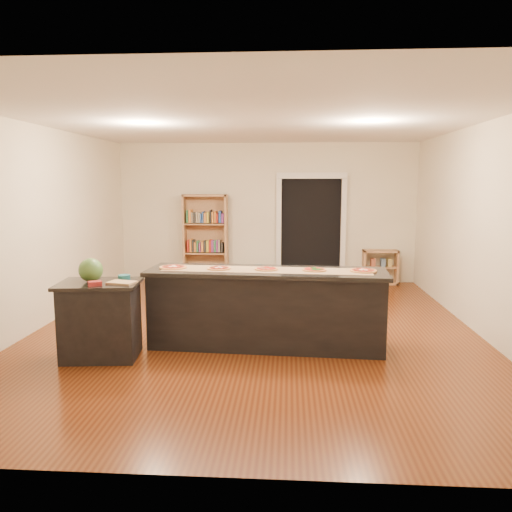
# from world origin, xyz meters

# --- Properties ---
(room) EXTENTS (6.00, 7.00, 2.80)m
(room) POSITION_xyz_m (0.00, 0.00, 1.40)
(room) COLOR beige
(room) RESTS_ON ground
(doorway) EXTENTS (1.40, 0.09, 2.21)m
(doorway) POSITION_xyz_m (0.90, 3.46, 1.20)
(doorway) COLOR black
(doorway) RESTS_ON room
(kitchen_island) EXTENTS (2.91, 0.79, 0.96)m
(kitchen_island) POSITION_xyz_m (0.18, -0.68, 0.48)
(kitchen_island) COLOR black
(kitchen_island) RESTS_ON ground
(side_counter) EXTENTS (0.90, 0.66, 0.89)m
(side_counter) POSITION_xyz_m (-1.70, -1.22, 0.45)
(side_counter) COLOR black
(side_counter) RESTS_ON ground
(bookshelf) EXTENTS (0.89, 0.32, 1.78)m
(bookshelf) POSITION_xyz_m (-1.23, 3.29, 0.89)
(bookshelf) COLOR tan
(bookshelf) RESTS_ON ground
(low_shelf) EXTENTS (0.69, 0.29, 0.69)m
(low_shelf) POSITION_xyz_m (2.28, 3.30, 0.34)
(low_shelf) COLOR tan
(low_shelf) RESTS_ON ground
(waste_bin) EXTENTS (0.27, 0.27, 0.39)m
(waste_bin) POSITION_xyz_m (-0.14, 3.06, 0.20)
(waste_bin) COLOR #5BB0CC
(waste_bin) RESTS_ON ground
(kraft_paper) EXTENTS (2.55, 0.60, 0.00)m
(kraft_paper) POSITION_xyz_m (0.18, -0.69, 0.96)
(kraft_paper) COLOR #9A7C4F
(kraft_paper) RESTS_ON kitchen_island
(watermelon) EXTENTS (0.27, 0.27, 0.27)m
(watermelon) POSITION_xyz_m (-1.80, -1.20, 1.03)
(watermelon) COLOR #144214
(watermelon) RESTS_ON side_counter
(cutting_board) EXTENTS (0.33, 0.26, 0.02)m
(cutting_board) POSITION_xyz_m (-1.42, -1.26, 0.90)
(cutting_board) COLOR tan
(cutting_board) RESTS_ON side_counter
(package_red) EXTENTS (0.17, 0.16, 0.05)m
(package_red) POSITION_xyz_m (-1.67, -1.41, 0.92)
(package_red) COLOR maroon
(package_red) RESTS_ON side_counter
(package_teal) EXTENTS (0.14, 0.14, 0.05)m
(package_teal) POSITION_xyz_m (-1.47, -1.04, 0.92)
(package_teal) COLOR #195966
(package_teal) RESTS_ON side_counter
(pizza_a) EXTENTS (0.34, 0.34, 0.02)m
(pizza_a) POSITION_xyz_m (-0.98, -0.63, 0.97)
(pizza_a) COLOR tan
(pizza_a) RESTS_ON kitchen_island
(pizza_b) EXTENTS (0.30, 0.30, 0.02)m
(pizza_b) POSITION_xyz_m (-0.40, -0.67, 0.97)
(pizza_b) COLOR tan
(pizza_b) RESTS_ON kitchen_island
(pizza_c) EXTENTS (0.30, 0.30, 0.02)m
(pizza_c) POSITION_xyz_m (0.18, -0.68, 0.97)
(pizza_c) COLOR tan
(pizza_c) RESTS_ON kitchen_island
(pizza_d) EXTENTS (0.31, 0.31, 0.02)m
(pizza_d) POSITION_xyz_m (0.77, -0.70, 0.97)
(pizza_d) COLOR tan
(pizza_d) RESTS_ON kitchen_island
(pizza_e) EXTENTS (0.32, 0.32, 0.02)m
(pizza_e) POSITION_xyz_m (1.35, -0.72, 0.97)
(pizza_e) COLOR tan
(pizza_e) RESTS_ON kitchen_island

